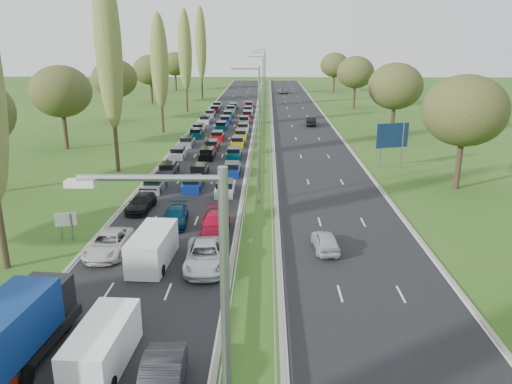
{
  "coord_description": "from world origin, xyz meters",
  "views": [
    {
      "loc": [
        5.24,
        0.01,
        13.98
      ],
      "look_at": [
        4.28,
        41.3,
        1.5
      ],
      "focal_mm": 35.0,
      "sensor_mm": 36.0,
      "label": 1
    }
  ],
  "objects_px": {
    "white_van_rear": "(154,246)",
    "info_sign": "(66,222)",
    "blue_lorry": "(15,332)",
    "near_car_2": "(109,244)",
    "near_car_3": "(141,203)",
    "direction_sign": "(392,137)",
    "white_van_front": "(104,343)"
  },
  "relations": [
    {
      "from": "white_van_rear",
      "to": "info_sign",
      "type": "distance_m",
      "value": 8.11
    },
    {
      "from": "blue_lorry",
      "to": "white_van_rear",
      "type": "bearing_deg",
      "value": 77.08
    },
    {
      "from": "near_car_2",
      "to": "blue_lorry",
      "type": "distance_m",
      "value": 12.53
    },
    {
      "from": "near_car_3",
      "to": "direction_sign",
      "type": "distance_m",
      "value": 29.62
    },
    {
      "from": "white_van_front",
      "to": "info_sign",
      "type": "distance_m",
      "value": 16.29
    },
    {
      "from": "white_van_rear",
      "to": "info_sign",
      "type": "relative_size",
      "value": 2.63
    },
    {
      "from": "info_sign",
      "to": "direction_sign",
      "type": "distance_m",
      "value": 36.58
    },
    {
      "from": "white_van_rear",
      "to": "direction_sign",
      "type": "relative_size",
      "value": 1.06
    },
    {
      "from": "near_car_2",
      "to": "info_sign",
      "type": "xyz_separation_m",
      "value": [
        -3.84,
        2.37,
        0.62
      ]
    },
    {
      "from": "info_sign",
      "to": "near_car_2",
      "type": "bearing_deg",
      "value": -31.77
    },
    {
      "from": "info_sign",
      "to": "direction_sign",
      "type": "xyz_separation_m",
      "value": [
        28.8,
        22.45,
        2.2
      ]
    },
    {
      "from": "white_van_front",
      "to": "white_van_rear",
      "type": "xyz_separation_m",
      "value": [
        -0.17,
        10.83,
        0.08
      ]
    },
    {
      "from": "near_car_2",
      "to": "direction_sign",
      "type": "bearing_deg",
      "value": 46.27
    },
    {
      "from": "near_car_2",
      "to": "direction_sign",
      "type": "distance_m",
      "value": 35.32
    },
    {
      "from": "direction_sign",
      "to": "white_van_rear",
      "type": "bearing_deg",
      "value": -129.54
    },
    {
      "from": "white_van_front",
      "to": "direction_sign",
      "type": "relative_size",
      "value": 0.99
    },
    {
      "from": "direction_sign",
      "to": "info_sign",
      "type": "bearing_deg",
      "value": -142.06
    },
    {
      "from": "near_car_2",
      "to": "near_car_3",
      "type": "xyz_separation_m",
      "value": [
        -0.04,
        9.22,
        -0.07
      ]
    },
    {
      "from": "near_car_2",
      "to": "near_car_3",
      "type": "height_order",
      "value": "near_car_2"
    },
    {
      "from": "white_van_rear",
      "to": "white_van_front",
      "type": "bearing_deg",
      "value": -86.17
    },
    {
      "from": "near_car_3",
      "to": "blue_lorry",
      "type": "xyz_separation_m",
      "value": [
        -0.18,
        -21.7,
        1.12
      ]
    },
    {
      "from": "near_car_3",
      "to": "blue_lorry",
      "type": "relative_size",
      "value": 0.56
    },
    {
      "from": "near_car_3",
      "to": "near_car_2",
      "type": "bearing_deg",
      "value": -86.32
    },
    {
      "from": "near_car_2",
      "to": "near_car_3",
      "type": "bearing_deg",
      "value": 91.66
    },
    {
      "from": "blue_lorry",
      "to": "white_van_rear",
      "type": "xyz_separation_m",
      "value": [
        3.6,
        11.17,
        -0.66
      ]
    },
    {
      "from": "info_sign",
      "to": "white_van_rear",
      "type": "bearing_deg",
      "value": -27.01
    },
    {
      "from": "near_car_2",
      "to": "white_van_rear",
      "type": "bearing_deg",
      "value": -19.66
    },
    {
      "from": "white_van_front",
      "to": "info_sign",
      "type": "xyz_separation_m",
      "value": [
        -7.39,
        14.51,
        0.31
      ]
    },
    {
      "from": "near_car_3",
      "to": "blue_lorry",
      "type": "bearing_deg",
      "value": -87.02
    },
    {
      "from": "blue_lorry",
      "to": "near_car_3",
      "type": "bearing_deg",
      "value": 94.48
    },
    {
      "from": "near_car_3",
      "to": "white_van_rear",
      "type": "xyz_separation_m",
      "value": [
        3.43,
        -10.52,
        0.46
      ]
    },
    {
      "from": "near_car_2",
      "to": "info_sign",
      "type": "bearing_deg",
      "value": 149.67
    }
  ]
}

